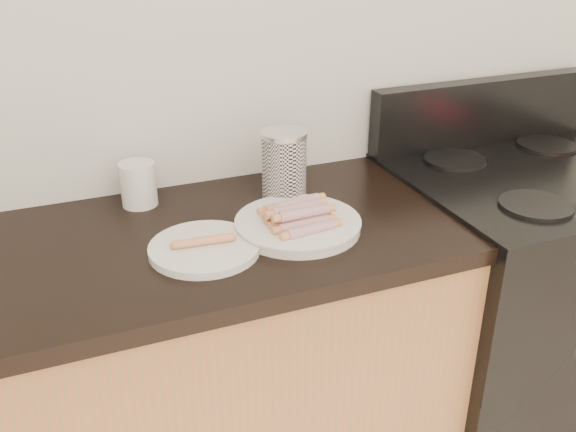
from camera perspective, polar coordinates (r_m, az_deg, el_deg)
name	(u,v)px	position (r m, az deg, el deg)	size (l,w,h in m)	color
wall_back	(235,30)	(1.70, -4.73, 16.12)	(4.00, 0.04, 2.60)	silver
stove	(516,309)	(2.13, 19.61, -7.80)	(0.76, 0.65, 0.91)	black
stove_panel	(482,112)	(2.10, 16.89, 8.87)	(0.76, 0.06, 0.20)	black
burner_near_left	(536,205)	(1.71, 21.16, 0.90)	(0.18, 0.18, 0.01)	black
burner_far_left	(455,160)	(1.94, 14.61, 4.87)	(0.18, 0.18, 0.01)	black
burner_far_right	(547,145)	(2.16, 22.00, 5.88)	(0.18, 0.18, 0.01)	black
main_plate	(298,226)	(1.50, 0.88, -0.87)	(0.29, 0.29, 0.02)	white
side_plate	(204,248)	(1.42, -7.44, -2.86)	(0.25, 0.25, 0.02)	white
hotdog_pile	(298,214)	(1.49, 0.89, 0.16)	(0.12, 0.17, 0.05)	maroon
plain_sausages	(204,241)	(1.41, -7.49, -2.20)	(0.13, 0.03, 0.02)	#D47754
canister	(284,166)	(1.63, -0.35, 4.51)	(0.12, 0.12, 0.18)	white
mug	(138,184)	(1.65, -13.16, 2.77)	(0.09, 0.09, 0.11)	white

